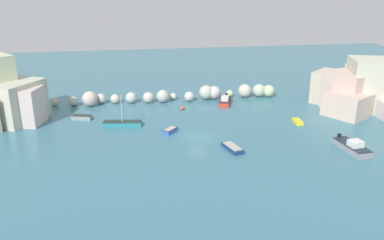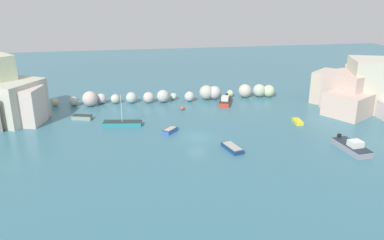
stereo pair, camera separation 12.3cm
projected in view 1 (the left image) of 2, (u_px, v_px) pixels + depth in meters
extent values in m
plane|color=#3B7082|center=(197.00, 137.00, 57.13)|extent=(160.00, 160.00, 0.00)
cube|color=beige|center=(17.00, 102.00, 62.48)|extent=(9.07, 9.79, 6.55)
cube|color=beige|center=(14.00, 106.00, 61.71)|extent=(9.22, 6.57, 5.82)
cube|color=beige|center=(379.00, 88.00, 78.26)|extent=(5.40, 5.77, 2.78)
cube|color=beige|center=(371.00, 85.00, 67.93)|extent=(8.90, 8.82, 8.96)
cube|color=beige|center=(347.00, 91.00, 68.48)|extent=(7.72, 8.53, 6.55)
cube|color=beige|center=(367.00, 84.00, 74.84)|extent=(10.41, 9.47, 5.97)
cube|color=beige|center=(327.00, 86.00, 73.17)|extent=(7.26, 6.98, 5.76)
cube|color=beige|center=(347.00, 105.00, 65.74)|extent=(8.42, 8.49, 3.84)
sphere|color=beige|center=(55.00, 102.00, 71.20)|extent=(1.38, 1.38, 1.38)
sphere|color=beige|center=(73.00, 101.00, 71.30)|extent=(1.67, 1.67, 1.67)
sphere|color=beige|center=(90.00, 99.00, 70.90)|extent=(2.74, 2.74, 2.74)
sphere|color=#BEB9BA|center=(101.00, 99.00, 72.54)|extent=(1.87, 1.87, 1.87)
sphere|color=beige|center=(115.00, 99.00, 72.66)|extent=(1.72, 1.72, 1.72)
sphere|color=#B4BFB6|center=(131.00, 98.00, 72.86)|extent=(2.04, 2.04, 2.04)
sphere|color=beige|center=(148.00, 97.00, 72.99)|extent=(2.03, 2.03, 2.03)
sphere|color=#B7B6B0|center=(163.00, 96.00, 73.29)|extent=(2.33, 2.33, 2.33)
sphere|color=beige|center=(173.00, 96.00, 75.03)|extent=(1.29, 1.29, 1.29)
sphere|color=beige|center=(189.00, 96.00, 73.94)|extent=(1.86, 1.86, 1.86)
sphere|color=#B5B7A5|center=(206.00, 92.00, 75.07)|extent=(2.71, 2.71, 2.71)
sphere|color=#B7BBB8|center=(214.00, 93.00, 75.24)|extent=(2.53, 2.53, 2.53)
sphere|color=#B9CE9E|center=(230.00, 93.00, 76.83)|extent=(1.34, 1.34, 1.34)
sphere|color=beige|center=(245.00, 91.00, 76.49)|extent=(2.55, 2.55, 2.55)
sphere|color=#B1BFA3|center=(259.00, 90.00, 76.84)|extent=(2.49, 2.49, 2.49)
sphere|color=beige|center=(269.00, 91.00, 76.80)|extent=(2.32, 2.32, 2.32)
sphere|color=#E04C28|center=(182.00, 108.00, 69.07)|extent=(0.69, 0.69, 0.69)
cube|color=red|center=(225.00, 102.00, 72.64)|extent=(3.49, 5.49, 0.77)
cube|color=black|center=(225.00, 99.00, 72.50)|extent=(3.42, 5.38, 0.06)
cube|color=silver|center=(225.00, 98.00, 71.80)|extent=(1.75, 1.92, 0.82)
cube|color=black|center=(227.00, 95.00, 74.69)|extent=(0.54, 0.49, 0.50)
cube|color=gray|center=(82.00, 117.00, 64.37)|extent=(3.40, 2.07, 0.65)
cube|color=#2A2F2B|center=(82.00, 115.00, 64.25)|extent=(3.33, 2.03, 0.06)
cube|color=#355EB5|center=(170.00, 131.00, 58.82)|extent=(2.53, 2.70, 0.54)
cube|color=#2D2434|center=(170.00, 129.00, 58.72)|extent=(2.48, 2.64, 0.06)
cube|color=#ADA89E|center=(170.00, 129.00, 58.71)|extent=(2.15, 2.29, 0.08)
cube|color=gray|center=(351.00, 147.00, 52.61)|extent=(2.78, 6.16, 0.77)
cube|color=#1F2935|center=(352.00, 145.00, 52.48)|extent=(2.73, 6.03, 0.06)
cube|color=silver|center=(356.00, 144.00, 51.73)|extent=(1.75, 1.70, 0.86)
cube|color=black|center=(339.00, 135.00, 54.98)|extent=(0.47, 0.40, 0.50)
cube|color=teal|center=(122.00, 124.00, 61.61)|extent=(6.16, 2.52, 0.63)
cube|color=#1F322E|center=(122.00, 122.00, 61.49)|extent=(6.03, 2.47, 0.06)
cylinder|color=silver|center=(121.00, 109.00, 60.79)|extent=(0.10, 0.10, 4.28)
cube|color=navy|center=(232.00, 148.00, 52.76)|extent=(2.37, 4.05, 0.51)
cube|color=#ADA89E|center=(232.00, 146.00, 52.66)|extent=(2.02, 3.44, 0.08)
cube|color=yellow|center=(298.00, 122.00, 62.75)|extent=(1.42, 2.73, 0.49)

